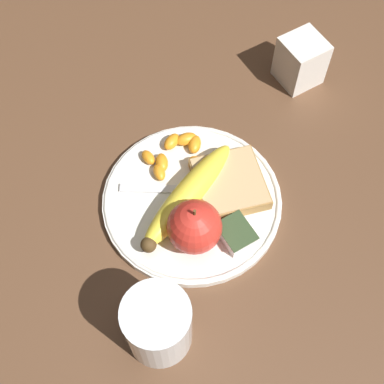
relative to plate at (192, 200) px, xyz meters
The scene contains 16 objects.
ground_plane 0.01m from the plate, ahead, with size 3.00×3.00×0.00m, color brown.
plate is the anchor object (origin of this frame).
juice_glass 0.19m from the plate, 136.94° to the left, with size 0.08×0.08×0.10m.
apple 0.07m from the plate, 152.04° to the left, with size 0.07×0.07×0.08m.
banana 0.02m from the plate, 112.63° to the left, with size 0.11×0.19×0.04m.
bread_slice 0.06m from the plate, 101.62° to the right, with size 0.12×0.12×0.02m.
fork 0.01m from the plate, 33.95° to the right, with size 0.11×0.16×0.00m.
jam_packet 0.08m from the plate, 166.13° to the right, with size 0.05×0.04×0.02m.
orange_segment_0 0.07m from the plate, ahead, with size 0.03×0.03×0.02m.
orange_segment_1 0.06m from the plate, 19.15° to the left, with size 0.03×0.02×0.02m.
orange_segment_2 0.09m from the plate, 33.56° to the right, with size 0.03×0.03×0.02m.
orange_segment_3 0.06m from the plate, 40.62° to the right, with size 0.04×0.03×0.02m.
orange_segment_4 0.09m from the plate, 13.49° to the left, with size 0.03×0.02×0.01m.
orange_segment_5 0.10m from the plate, 12.85° to the right, with size 0.03×0.03×0.02m.
orange_segment_6 0.10m from the plate, 25.98° to the right, with size 0.02×0.03×0.02m.
condiment_caddy 0.29m from the plate, 67.34° to the right, with size 0.06×0.06×0.08m.
Camera 1 is at (-0.30, 0.18, 0.67)m, focal length 50.00 mm.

